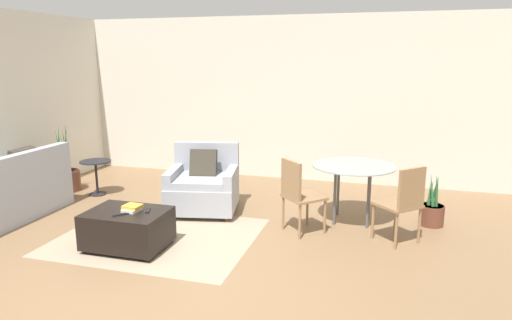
{
  "coord_description": "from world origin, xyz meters",
  "views": [
    {
      "loc": [
        2.02,
        -3.62,
        2.05
      ],
      "look_at": [
        0.41,
        1.99,
        0.75
      ],
      "focal_mm": 32.0,
      "sensor_mm": 36.0,
      "label": 1
    }
  ],
  "objects_px": {
    "book_stack": "(132,208)",
    "dining_chair_near_right": "(404,200)",
    "dining_chair_near_left": "(298,191)",
    "armchair": "(203,186)",
    "tv_remote_primary": "(121,214)",
    "tv_remote_secondary": "(148,211)",
    "dining_table": "(354,172)",
    "side_table": "(96,171)",
    "ottoman": "(128,228)",
    "potted_plant_small": "(432,211)",
    "potted_plant": "(66,176)"
  },
  "relations": [
    {
      "from": "side_table",
      "to": "dining_table",
      "type": "distance_m",
      "value": 3.87
    },
    {
      "from": "tv_remote_secondary",
      "to": "dining_table",
      "type": "distance_m",
      "value": 2.57
    },
    {
      "from": "armchair",
      "to": "tv_remote_primary",
      "type": "relative_size",
      "value": 6.97
    },
    {
      "from": "ottoman",
      "to": "tv_remote_secondary",
      "type": "relative_size",
      "value": 5.88
    },
    {
      "from": "dining_chair_near_left",
      "to": "dining_chair_near_right",
      "type": "xyz_separation_m",
      "value": [
        1.19,
        0.0,
        0.0
      ]
    },
    {
      "from": "book_stack",
      "to": "dining_chair_near_right",
      "type": "distance_m",
      "value": 3.0
    },
    {
      "from": "book_stack",
      "to": "armchair",
      "type": "bearing_deg",
      "value": 79.39
    },
    {
      "from": "tv_remote_secondary",
      "to": "potted_plant_small",
      "type": "relative_size",
      "value": 0.21
    },
    {
      "from": "tv_remote_primary",
      "to": "dining_chair_near_left",
      "type": "xyz_separation_m",
      "value": [
        1.71,
        1.08,
        0.09
      ]
    },
    {
      "from": "tv_remote_primary",
      "to": "side_table",
      "type": "bearing_deg",
      "value": 131.08
    },
    {
      "from": "dining_chair_near_left",
      "to": "dining_chair_near_right",
      "type": "bearing_deg",
      "value": 0.0
    },
    {
      "from": "book_stack",
      "to": "dining_table",
      "type": "distance_m",
      "value": 2.73
    },
    {
      "from": "armchair",
      "to": "dining_chair_near_left",
      "type": "height_order",
      "value": "armchair"
    },
    {
      "from": "armchair",
      "to": "ottoman",
      "type": "relative_size",
      "value": 1.23
    },
    {
      "from": "side_table",
      "to": "tv_remote_primary",
      "type": "bearing_deg",
      "value": -48.92
    },
    {
      "from": "side_table",
      "to": "potted_plant_small",
      "type": "bearing_deg",
      "value": 0.27
    },
    {
      "from": "ottoman",
      "to": "tv_remote_secondary",
      "type": "bearing_deg",
      "value": 16.95
    },
    {
      "from": "armchair",
      "to": "side_table",
      "type": "xyz_separation_m",
      "value": [
        -1.87,
        0.26,
        0.03
      ]
    },
    {
      "from": "tv_remote_primary",
      "to": "dining_table",
      "type": "bearing_deg",
      "value": 36.08
    },
    {
      "from": "tv_remote_secondary",
      "to": "tv_remote_primary",
      "type": "bearing_deg",
      "value": -138.79
    },
    {
      "from": "book_stack",
      "to": "potted_plant",
      "type": "height_order",
      "value": "potted_plant"
    },
    {
      "from": "book_stack",
      "to": "dining_table",
      "type": "bearing_deg",
      "value": 34.23
    },
    {
      "from": "ottoman",
      "to": "book_stack",
      "type": "xyz_separation_m",
      "value": [
        0.06,
        0.02,
        0.23
      ]
    },
    {
      "from": "dining_chair_near_left",
      "to": "dining_chair_near_right",
      "type": "distance_m",
      "value": 1.19
    },
    {
      "from": "potted_plant",
      "to": "potted_plant_small",
      "type": "height_order",
      "value": "potted_plant"
    },
    {
      "from": "book_stack",
      "to": "dining_chair_near_left",
      "type": "distance_m",
      "value": 1.9
    },
    {
      "from": "potted_plant_small",
      "to": "book_stack",
      "type": "bearing_deg",
      "value": -152.78
    },
    {
      "from": "book_stack",
      "to": "potted_plant_small",
      "type": "xyz_separation_m",
      "value": [
        3.23,
        1.66,
        -0.28
      ]
    },
    {
      "from": "tv_remote_primary",
      "to": "dining_chair_near_right",
      "type": "bearing_deg",
      "value": 20.48
    },
    {
      "from": "dining_table",
      "to": "dining_chair_near_left",
      "type": "xyz_separation_m",
      "value": [
        -0.6,
        -0.6,
        -0.13
      ]
    },
    {
      "from": "dining_table",
      "to": "dining_chair_near_right",
      "type": "height_order",
      "value": "dining_chair_near_right"
    },
    {
      "from": "tv_remote_secondary",
      "to": "dining_table",
      "type": "bearing_deg",
      "value": 35.5
    },
    {
      "from": "potted_plant",
      "to": "dining_chair_near_left",
      "type": "bearing_deg",
      "value": -11.08
    },
    {
      "from": "tv_remote_secondary",
      "to": "dining_chair_near_left",
      "type": "bearing_deg",
      "value": 30.91
    },
    {
      "from": "potted_plant_small",
      "to": "dining_table",
      "type": "bearing_deg",
      "value": -172.46
    },
    {
      "from": "ottoman",
      "to": "dining_chair_near_left",
      "type": "height_order",
      "value": "dining_chair_near_left"
    },
    {
      "from": "ottoman",
      "to": "armchair",
      "type": "bearing_deg",
      "value": 77.35
    },
    {
      "from": "armchair",
      "to": "potted_plant_small",
      "type": "xyz_separation_m",
      "value": [
        2.97,
        0.28,
        -0.17
      ]
    },
    {
      "from": "tv_remote_primary",
      "to": "dining_chair_near_left",
      "type": "distance_m",
      "value": 2.02
    },
    {
      "from": "dining_table",
      "to": "ottoman",
      "type": "bearing_deg",
      "value": -146.01
    },
    {
      "from": "dining_chair_near_right",
      "to": "potted_plant_small",
      "type": "bearing_deg",
      "value": 62.2
    },
    {
      "from": "dining_table",
      "to": "potted_plant",
      "type": "bearing_deg",
      "value": 177.94
    },
    {
      "from": "dining_chair_near_left",
      "to": "potted_plant_small",
      "type": "xyz_separation_m",
      "value": [
        1.57,
        0.72,
        -0.34
      ]
    },
    {
      "from": "side_table",
      "to": "armchair",
      "type": "bearing_deg",
      "value": -7.85
    },
    {
      "from": "side_table",
      "to": "book_stack",
      "type": "bearing_deg",
      "value": -45.52
    },
    {
      "from": "ottoman",
      "to": "tv_remote_secondary",
      "type": "distance_m",
      "value": 0.3
    },
    {
      "from": "book_stack",
      "to": "dining_chair_near_right",
      "type": "bearing_deg",
      "value": 18.2
    },
    {
      "from": "side_table",
      "to": "dining_chair_near_left",
      "type": "height_order",
      "value": "dining_chair_near_left"
    },
    {
      "from": "book_stack",
      "to": "tv_remote_secondary",
      "type": "xyz_separation_m",
      "value": [
        0.16,
        0.04,
        -0.03
      ]
    },
    {
      "from": "armchair",
      "to": "dining_chair_near_right",
      "type": "height_order",
      "value": "armchair"
    }
  ]
}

